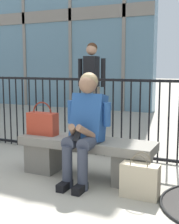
{
  "coord_description": "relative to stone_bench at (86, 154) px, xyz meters",
  "views": [
    {
      "loc": [
        1.5,
        -3.14,
        1.28
      ],
      "look_at": [
        0.0,
        0.1,
        0.75
      ],
      "focal_mm": 49.87,
      "sensor_mm": 36.0,
      "label": 1
    }
  ],
  "objects": [
    {
      "name": "ground_plane",
      "position": [
        0.0,
        0.0,
        -0.27
      ],
      "size": [
        60.0,
        60.0,
        0.0
      ],
      "primitive_type": "plane",
      "color": "#A8A091"
    },
    {
      "name": "stone_bench",
      "position": [
        0.0,
        0.0,
        0.0
      ],
      "size": [
        1.6,
        0.44,
        0.45
      ],
      "color": "gray",
      "rests_on": "ground"
    },
    {
      "name": "seated_person_with_phone",
      "position": [
        0.05,
        -0.13,
        0.38
      ],
      "size": [
        0.52,
        0.66,
        1.21
      ],
      "color": "#383D4C",
      "rests_on": "ground"
    },
    {
      "name": "shopping_bag",
      "position": [
        0.73,
        -0.3,
        -0.1
      ],
      "size": [
        0.37,
        0.16,
        0.45
      ],
      "color": "beige",
      "rests_on": "ground"
    },
    {
      "name": "plaza_railing",
      "position": [
        -0.0,
        0.88,
        0.29
      ],
      "size": [
        7.96,
        0.04,
        1.11
      ],
      "color": "black",
      "rests_on": "ground"
    },
    {
      "name": "bystander_at_railing",
      "position": [
        -0.92,
        2.17,
        0.73
      ],
      "size": [
        0.55,
        0.41,
        1.71
      ],
      "color": "#6B6051",
      "rests_on": "ground"
    },
    {
      "name": "handbag_on_bench",
      "position": [
        -0.58,
        -0.01,
        0.32
      ],
      "size": [
        0.37,
        0.15,
        0.4
      ],
      "color": "#B23823",
      "rests_on": "stone_bench"
    }
  ]
}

